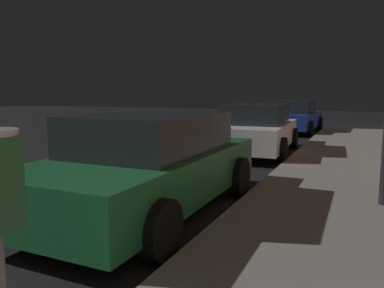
% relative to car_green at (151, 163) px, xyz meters
% --- Properties ---
extents(car_green, '(2.08, 4.34, 1.43)m').
position_rel_car_green_xyz_m(car_green, '(0.00, 0.00, 0.00)').
color(car_green, '#19592D').
rests_on(car_green, ground).
extents(car_white, '(2.25, 4.44, 1.43)m').
position_rel_car_green_xyz_m(car_white, '(0.00, 5.85, -0.01)').
color(car_white, silver).
rests_on(car_white, ground).
extents(car_blue, '(2.14, 4.61, 1.43)m').
position_rel_car_green_xyz_m(car_blue, '(-0.00, 12.48, -0.01)').
color(car_blue, navy).
rests_on(car_blue, ground).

